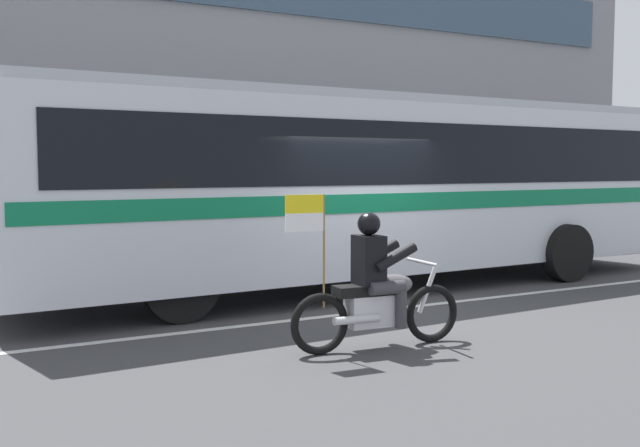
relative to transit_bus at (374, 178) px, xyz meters
The scene contains 6 objects.
ground_plane 2.47m from the transit_bus, 131.68° to the right, with size 60.00×60.00×0.00m, color #3D3D3F.
sidewalk_curb 4.43m from the transit_bus, 105.23° to the left, with size 28.00×3.80×0.15m, color #A39E93.
lane_center_stripe 2.81m from the transit_bus, 120.65° to the right, with size 26.60×0.14×0.01m, color silver.
office_building_facade 6.86m from the transit_bus, 99.74° to the left, with size 28.00×0.89×9.27m.
transit_bus is the anchor object (origin of this frame).
motorcycle_with_rider 4.48m from the transit_bus, 122.80° to the right, with size 2.19×0.64×1.78m.
Camera 1 is at (-5.80, -9.32, 2.08)m, focal length 41.08 mm.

